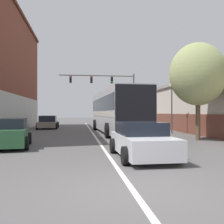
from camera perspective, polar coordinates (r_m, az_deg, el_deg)
ground_plane at (r=5.92m, az=4.37°, el=-16.39°), size 160.00×160.00×0.00m
lane_center_line at (r=20.96m, az=-4.21°, el=-4.64°), size 0.14×42.61×0.01m
bus at (r=20.95m, az=0.84°, el=0.45°), size 3.15×12.75×3.31m
hatchback_foreground at (r=9.76m, az=6.46°, el=-6.19°), size 2.04×4.06×1.30m
parked_car_left_near at (r=27.74m, az=-13.74°, el=-2.22°), size 2.08×4.25×1.34m
parked_car_left_mid at (r=13.34m, az=-21.66°, el=-4.39°), size 2.34×3.98×1.38m
traffic_signal_gantry at (r=32.54m, az=-0.67°, el=5.58°), size 9.29×0.36×6.50m
street_lamp at (r=20.80m, az=12.88°, el=2.23°), size 0.36×0.36×3.94m
street_tree_near at (r=16.63m, az=18.20°, el=7.80°), size 3.41×3.07×5.83m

